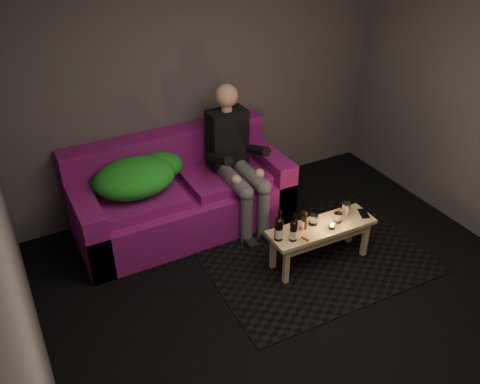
{
  "coord_description": "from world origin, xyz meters",
  "views": [
    {
      "loc": [
        -1.94,
        -2.16,
        3.02
      ],
      "look_at": [
        -0.05,
        1.37,
        0.49
      ],
      "focal_mm": 38.0,
      "sensor_mm": 36.0,
      "label": 1
    }
  ],
  "objects_px": {
    "coffee_table": "(321,232)",
    "beer_bottle_a": "(279,229)",
    "beer_bottle_b": "(293,230)",
    "person": "(235,156)",
    "sofa": "(180,196)",
    "steel_cup": "(346,208)"
  },
  "relations": [
    {
      "from": "person",
      "to": "beer_bottle_a",
      "type": "xyz_separation_m",
      "value": [
        -0.1,
        -0.96,
        -0.2
      ]
    },
    {
      "from": "person",
      "to": "coffee_table",
      "type": "distance_m",
      "value": 1.1
    },
    {
      "from": "sofa",
      "to": "steel_cup",
      "type": "bearing_deg",
      "value": -43.24
    },
    {
      "from": "coffee_table",
      "to": "person",
      "type": "bearing_deg",
      "value": 109.46
    },
    {
      "from": "person",
      "to": "coffee_table",
      "type": "relative_size",
      "value": 1.4
    },
    {
      "from": "steel_cup",
      "to": "beer_bottle_b",
      "type": "bearing_deg",
      "value": -170.78
    },
    {
      "from": "coffee_table",
      "to": "beer_bottle_a",
      "type": "xyz_separation_m",
      "value": [
        -0.44,
        0.01,
        0.18
      ]
    },
    {
      "from": "sofa",
      "to": "beer_bottle_b",
      "type": "xyz_separation_m",
      "value": [
        0.53,
        -1.2,
        0.18
      ]
    },
    {
      "from": "person",
      "to": "beer_bottle_b",
      "type": "distance_m",
      "value": 1.05
    },
    {
      "from": "beer_bottle_a",
      "to": "beer_bottle_b",
      "type": "bearing_deg",
      "value": -31.84
    },
    {
      "from": "beer_bottle_b",
      "to": "steel_cup",
      "type": "height_order",
      "value": "beer_bottle_b"
    },
    {
      "from": "sofa",
      "to": "beer_bottle_a",
      "type": "distance_m",
      "value": 1.22
    },
    {
      "from": "beer_bottle_b",
      "to": "steel_cup",
      "type": "bearing_deg",
      "value": 9.22
    },
    {
      "from": "sofa",
      "to": "steel_cup",
      "type": "distance_m",
      "value": 1.6
    },
    {
      "from": "beer_bottle_a",
      "to": "coffee_table",
      "type": "bearing_deg",
      "value": -1.76
    },
    {
      "from": "sofa",
      "to": "beer_bottle_b",
      "type": "bearing_deg",
      "value": -65.99
    },
    {
      "from": "coffee_table",
      "to": "beer_bottle_b",
      "type": "relative_size",
      "value": 3.7
    },
    {
      "from": "sofa",
      "to": "beer_bottle_a",
      "type": "xyz_separation_m",
      "value": [
        0.43,
        -1.13,
        0.19
      ]
    },
    {
      "from": "beer_bottle_b",
      "to": "steel_cup",
      "type": "xyz_separation_m",
      "value": [
        0.63,
        0.1,
        -0.04
      ]
    },
    {
      "from": "coffee_table",
      "to": "beer_bottle_a",
      "type": "bearing_deg",
      "value": 178.24
    },
    {
      "from": "coffee_table",
      "to": "steel_cup",
      "type": "relative_size",
      "value": 8.65
    },
    {
      "from": "beer_bottle_a",
      "to": "steel_cup",
      "type": "relative_size",
      "value": 2.59
    }
  ]
}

